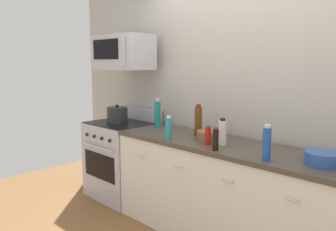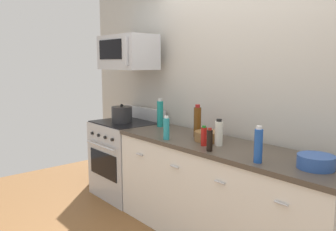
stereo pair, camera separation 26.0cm
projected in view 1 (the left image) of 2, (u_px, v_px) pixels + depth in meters
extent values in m
cube|color=#B7B2A8|center=(251.00, 93.00, 3.26)|extent=(5.37, 0.10, 2.70)
cube|color=silver|center=(223.00, 195.00, 3.11)|extent=(2.25, 0.62, 0.88)
cube|color=#473D33|center=(225.00, 146.00, 3.04)|extent=(2.28, 0.65, 0.04)
cylinder|color=silver|center=(140.00, 155.00, 3.39)|extent=(0.10, 0.02, 0.02)
cylinder|color=silver|center=(178.00, 167.00, 3.03)|extent=(0.10, 0.02, 0.02)
cylinder|color=silver|center=(227.00, 181.00, 2.66)|extent=(0.10, 0.02, 0.02)
cylinder|color=silver|center=(292.00, 200.00, 2.30)|extent=(0.10, 0.02, 0.02)
cube|color=#B7BABF|center=(122.00, 160.00, 4.17)|extent=(0.76, 0.64, 0.91)
cube|color=black|center=(99.00, 166.00, 3.94)|extent=(0.58, 0.01, 0.30)
cylinder|color=#B7BABF|center=(96.00, 147.00, 3.89)|extent=(0.61, 0.02, 0.02)
cube|color=#B7BABF|center=(139.00, 114.00, 4.29)|extent=(0.76, 0.06, 0.16)
cube|color=black|center=(121.00, 123.00, 4.10)|extent=(0.73, 0.61, 0.01)
cylinder|color=black|center=(87.00, 134.00, 4.04)|extent=(0.04, 0.02, 0.04)
cylinder|color=black|center=(94.00, 136.00, 3.94)|extent=(0.04, 0.02, 0.04)
cylinder|color=black|center=(102.00, 138.00, 3.83)|extent=(0.04, 0.02, 0.04)
cylinder|color=black|center=(109.00, 141.00, 3.73)|extent=(0.04, 0.02, 0.04)
cube|color=#B7BABF|center=(123.00, 52.00, 4.00)|extent=(0.74, 0.40, 0.40)
cube|color=black|center=(105.00, 49.00, 3.90)|extent=(0.48, 0.01, 0.22)
cube|color=#B7BABF|center=(123.00, 51.00, 3.64)|extent=(0.02, 0.04, 0.30)
cylinder|color=#B21914|center=(208.00, 136.00, 2.98)|extent=(0.05, 0.05, 0.16)
cylinder|color=#19721E|center=(208.00, 126.00, 2.97)|extent=(0.03, 0.03, 0.02)
cylinder|color=#197F7A|center=(158.00, 114.00, 3.81)|extent=(0.07, 0.07, 0.29)
cylinder|color=beige|center=(157.00, 100.00, 3.79)|extent=(0.05, 0.05, 0.03)
cylinder|color=#1E4CA5|center=(267.00, 144.00, 2.50)|extent=(0.06, 0.06, 0.24)
cylinder|color=silver|center=(268.00, 126.00, 2.48)|extent=(0.04, 0.04, 0.02)
cylinder|color=#59330F|center=(198.00, 122.00, 3.32)|extent=(0.07, 0.07, 0.29)
cylinder|color=maroon|center=(199.00, 106.00, 3.30)|extent=(0.05, 0.05, 0.03)
cylinder|color=silver|center=(222.00, 133.00, 3.00)|extent=(0.07, 0.07, 0.21)
cylinder|color=black|center=(222.00, 119.00, 2.98)|extent=(0.05, 0.05, 0.02)
cylinder|color=teal|center=(169.00, 129.00, 3.19)|extent=(0.06, 0.06, 0.20)
cylinder|color=white|center=(169.00, 117.00, 3.17)|extent=(0.04, 0.04, 0.02)
cylinder|color=black|center=(216.00, 140.00, 2.80)|extent=(0.05, 0.05, 0.17)
cylinder|color=maroon|center=(216.00, 128.00, 2.78)|extent=(0.03, 0.03, 0.02)
cylinder|color=#2D519E|center=(323.00, 159.00, 2.40)|extent=(0.25, 0.25, 0.09)
torus|color=#2D519E|center=(323.00, 153.00, 2.40)|extent=(0.25, 0.25, 0.01)
cylinder|color=#2D519E|center=(323.00, 164.00, 2.41)|extent=(0.14, 0.14, 0.01)
cylinder|color=brown|center=(210.00, 135.00, 3.17)|extent=(0.24, 0.24, 0.09)
torus|color=brown|center=(210.00, 131.00, 3.16)|extent=(0.24, 0.24, 0.01)
cylinder|color=brown|center=(210.00, 139.00, 3.17)|extent=(0.13, 0.13, 0.01)
cylinder|color=#B72D28|center=(201.00, 131.00, 3.47)|extent=(0.14, 0.14, 0.04)
torus|color=#B72D28|center=(201.00, 130.00, 3.47)|extent=(0.14, 0.14, 0.01)
cylinder|color=#B72D28|center=(201.00, 133.00, 3.48)|extent=(0.08, 0.08, 0.01)
cylinder|color=#262628|center=(117.00, 115.00, 4.05)|extent=(0.24, 0.24, 0.19)
sphere|color=black|center=(117.00, 106.00, 4.03)|extent=(0.04, 0.04, 0.04)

